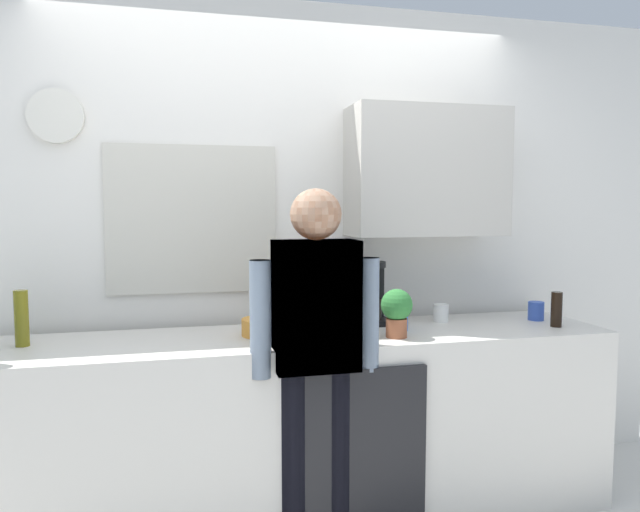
{
  "coord_description": "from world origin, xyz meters",
  "views": [
    {
      "loc": [
        -0.58,
        -2.44,
        1.52
      ],
      "look_at": [
        0.08,
        0.25,
        1.29
      ],
      "focal_mm": 33.09,
      "sensor_mm": 36.0,
      "label": 1
    }
  ],
  "objects_px": {
    "potted_plant": "(397,310)",
    "dish_soap": "(402,315)",
    "cup_blue_mug": "(536,311)",
    "person_guest": "(316,340)",
    "bottle_dark_sauce": "(556,309)",
    "mixing_bowl": "(264,327)",
    "person_at_sink": "(316,340)",
    "cup_white_mug": "(441,313)",
    "bottle_olive_oil": "(22,318)",
    "coffee_maker": "(368,296)"
  },
  "relations": [
    {
      "from": "coffee_maker",
      "to": "bottle_olive_oil",
      "type": "relative_size",
      "value": 1.32
    },
    {
      "from": "cup_white_mug",
      "to": "person_guest",
      "type": "xyz_separation_m",
      "value": [
        -0.79,
        -0.44,
        -0.01
      ]
    },
    {
      "from": "person_at_sink",
      "to": "potted_plant",
      "type": "bearing_deg",
      "value": 5.27
    },
    {
      "from": "cup_white_mug",
      "to": "mixing_bowl",
      "type": "xyz_separation_m",
      "value": [
        -0.97,
        -0.1,
        -0.01
      ]
    },
    {
      "from": "cup_blue_mug",
      "to": "person_guest",
      "type": "bearing_deg",
      "value": -164.82
    },
    {
      "from": "bottle_olive_oil",
      "to": "potted_plant",
      "type": "relative_size",
      "value": 1.09
    },
    {
      "from": "bottle_dark_sauce",
      "to": "cup_white_mug",
      "type": "relative_size",
      "value": 1.89
    },
    {
      "from": "mixing_bowl",
      "to": "person_at_sink",
      "type": "height_order",
      "value": "person_at_sink"
    },
    {
      "from": "mixing_bowl",
      "to": "person_guest",
      "type": "xyz_separation_m",
      "value": [
        0.17,
        -0.34,
        0.0
      ]
    },
    {
      "from": "bottle_olive_oil",
      "to": "person_at_sink",
      "type": "height_order",
      "value": "person_at_sink"
    },
    {
      "from": "cup_blue_mug",
      "to": "person_guest",
      "type": "height_order",
      "value": "person_guest"
    },
    {
      "from": "potted_plant",
      "to": "dish_soap",
      "type": "distance_m",
      "value": 0.17
    },
    {
      "from": "bottle_olive_oil",
      "to": "cup_white_mug",
      "type": "height_order",
      "value": "bottle_olive_oil"
    },
    {
      "from": "cup_blue_mug",
      "to": "potted_plant",
      "type": "xyz_separation_m",
      "value": [
        -0.89,
        -0.22,
        0.08
      ]
    },
    {
      "from": "potted_plant",
      "to": "person_guest",
      "type": "bearing_deg",
      "value": -161.66
    },
    {
      "from": "coffee_maker",
      "to": "dish_soap",
      "type": "distance_m",
      "value": 0.26
    },
    {
      "from": "cup_blue_mug",
      "to": "person_at_sink",
      "type": "xyz_separation_m",
      "value": [
        -1.32,
        -0.36,
        -0.01
      ]
    },
    {
      "from": "mixing_bowl",
      "to": "person_at_sink",
      "type": "distance_m",
      "value": 0.38
    },
    {
      "from": "person_guest",
      "to": "mixing_bowl",
      "type": "bearing_deg",
      "value": -39.04
    },
    {
      "from": "bottle_olive_oil",
      "to": "cup_white_mug",
      "type": "bearing_deg",
      "value": 1.98
    },
    {
      "from": "coffee_maker",
      "to": "potted_plant",
      "type": "distance_m",
      "value": 0.36
    },
    {
      "from": "bottle_olive_oil",
      "to": "potted_plant",
      "type": "xyz_separation_m",
      "value": [
        1.67,
        -0.23,
        0.01
      ]
    },
    {
      "from": "bottle_dark_sauce",
      "to": "dish_soap",
      "type": "relative_size",
      "value": 1.0
    },
    {
      "from": "cup_white_mug",
      "to": "coffee_maker",
      "type": "bearing_deg",
      "value": 171.07
    },
    {
      "from": "person_at_sink",
      "to": "cup_white_mug",
      "type": "bearing_deg",
      "value": 15.81
    },
    {
      "from": "bottle_dark_sauce",
      "to": "person_at_sink",
      "type": "relative_size",
      "value": 0.11
    },
    {
      "from": "bottle_olive_oil",
      "to": "coffee_maker",
      "type": "bearing_deg",
      "value": 4.59
    },
    {
      "from": "bottle_dark_sauce",
      "to": "cup_blue_mug",
      "type": "relative_size",
      "value": 1.8
    },
    {
      "from": "bottle_olive_oil",
      "to": "cup_white_mug",
      "type": "distance_m",
      "value": 2.04
    },
    {
      "from": "bottle_olive_oil",
      "to": "person_at_sink",
      "type": "distance_m",
      "value": 1.3
    },
    {
      "from": "dish_soap",
      "to": "potted_plant",
      "type": "bearing_deg",
      "value": -121.41
    },
    {
      "from": "person_guest",
      "to": "bottle_olive_oil",
      "type": "bearing_deg",
      "value": 7.2
    },
    {
      "from": "cup_white_mug",
      "to": "bottle_dark_sauce",
      "type": "bearing_deg",
      "value": -26.83
    },
    {
      "from": "person_at_sink",
      "to": "person_guest",
      "type": "relative_size",
      "value": 1.0
    },
    {
      "from": "bottle_olive_oil",
      "to": "dish_soap",
      "type": "distance_m",
      "value": 1.76
    },
    {
      "from": "person_guest",
      "to": "person_at_sink",
      "type": "bearing_deg",
      "value": -0.0
    },
    {
      "from": "coffee_maker",
      "to": "bottle_dark_sauce",
      "type": "bearing_deg",
      "value": -19.57
    },
    {
      "from": "person_at_sink",
      "to": "person_guest",
      "type": "xyz_separation_m",
      "value": [
        0.0,
        0.0,
        0.0
      ]
    },
    {
      "from": "coffee_maker",
      "to": "cup_blue_mug",
      "type": "distance_m",
      "value": 0.93
    },
    {
      "from": "bottle_dark_sauce",
      "to": "cup_blue_mug",
      "type": "height_order",
      "value": "bottle_dark_sauce"
    },
    {
      "from": "cup_white_mug",
      "to": "potted_plant",
      "type": "distance_m",
      "value": 0.48
    },
    {
      "from": "bottle_dark_sauce",
      "to": "mixing_bowl",
      "type": "bearing_deg",
      "value": 173.81
    },
    {
      "from": "dish_soap",
      "to": "person_guest",
      "type": "relative_size",
      "value": 0.11
    },
    {
      "from": "mixing_bowl",
      "to": "potted_plant",
      "type": "xyz_separation_m",
      "value": [
        0.6,
        -0.2,
        0.09
      ]
    },
    {
      "from": "coffee_maker",
      "to": "mixing_bowl",
      "type": "height_order",
      "value": "coffee_maker"
    },
    {
      "from": "cup_white_mug",
      "to": "bottle_olive_oil",
      "type": "bearing_deg",
      "value": -178.02
    },
    {
      "from": "cup_white_mug",
      "to": "person_at_sink",
      "type": "height_order",
      "value": "person_at_sink"
    },
    {
      "from": "bottle_olive_oil",
      "to": "potted_plant",
      "type": "bearing_deg",
      "value": -7.69
    },
    {
      "from": "potted_plant",
      "to": "bottle_dark_sauce",
      "type": "bearing_deg",
      "value": 2.22
    },
    {
      "from": "mixing_bowl",
      "to": "person_guest",
      "type": "bearing_deg",
      "value": -62.63
    }
  ]
}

